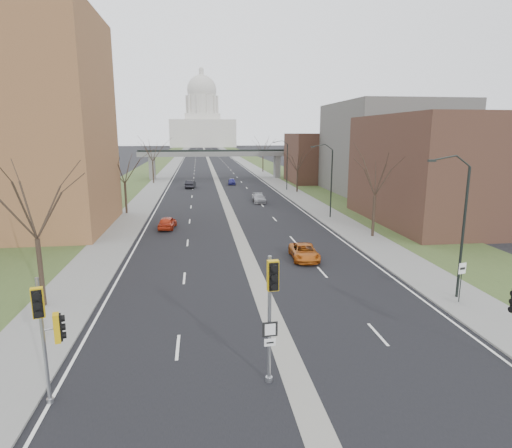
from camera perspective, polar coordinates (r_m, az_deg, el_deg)
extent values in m
plane|color=black|center=(20.09, 4.47, -17.87)|extent=(700.00, 700.00, 0.00)
cube|color=black|center=(167.36, -6.35, 8.49)|extent=(20.00, 600.00, 0.01)
cube|color=gray|center=(167.36, -6.35, 8.49)|extent=(1.20, 600.00, 0.02)
cube|color=gray|center=(168.06, -2.22, 8.58)|extent=(4.00, 600.00, 0.12)
cube|color=gray|center=(167.52, -10.51, 8.38)|extent=(4.00, 600.00, 0.12)
cube|color=#31411E|center=(168.73, -0.16, 8.60)|extent=(8.00, 600.00, 0.10)
cube|color=#31411E|center=(167.92, -12.57, 8.30)|extent=(8.00, 600.00, 0.10)
cube|color=#492F22|center=(53.05, 24.18, 6.63)|extent=(16.00, 20.00, 12.00)
cube|color=#5C5A54|center=(76.02, 17.37, 9.57)|extent=(18.00, 22.00, 15.00)
cube|color=#492F22|center=(90.89, 9.00, 8.69)|extent=(14.00, 14.00, 10.00)
cube|color=slate|center=(97.85, -13.68, 7.25)|extent=(1.20, 2.50, 5.00)
cube|color=slate|center=(98.92, 2.81, 7.62)|extent=(1.20, 2.50, 5.00)
cube|color=slate|center=(97.20, -5.43, 9.28)|extent=(34.00, 3.00, 1.00)
cube|color=black|center=(97.17, -5.44, 9.69)|extent=(34.00, 0.15, 0.50)
cube|color=beige|center=(337.04, -7.10, 11.89)|extent=(48.00, 42.00, 20.00)
cube|color=beige|center=(337.26, -7.16, 13.93)|extent=(26.00, 26.00, 5.00)
cylinder|color=beige|center=(337.70, -7.20, 15.46)|extent=(22.00, 22.00, 14.00)
sphere|color=beige|center=(338.56, -7.25, 17.31)|extent=(22.00, 22.00, 22.00)
cylinder|color=beige|center=(339.84, -7.30, 19.24)|extent=(3.60, 3.60, 4.50)
cylinder|color=black|center=(28.41, 25.87, -1.17)|extent=(0.16, 0.16, 8.00)
cube|color=black|center=(26.62, 22.55, 7.80)|extent=(0.45, 0.18, 0.14)
cylinder|color=black|center=(51.77, 10.01, 5.29)|extent=(0.16, 0.16, 8.00)
cube|color=black|center=(50.81, 7.68, 10.16)|extent=(0.45, 0.18, 0.14)
cylinder|color=black|center=(76.84, 4.16, 7.57)|extent=(0.16, 0.16, 8.00)
cube|color=black|center=(76.20, 2.49, 10.83)|extent=(0.45, 0.18, 0.14)
cylinder|color=#382B21|center=(27.81, -26.75, -5.79)|extent=(0.28, 0.28, 4.00)
cylinder|color=#382B21|center=(56.36, -16.96, 3.30)|extent=(0.28, 0.28, 3.75)
cylinder|color=#382B21|center=(89.83, -13.55, 6.70)|extent=(0.28, 0.28, 4.25)
cylinder|color=#382B21|center=(43.20, 15.40, 1.05)|extent=(0.28, 0.28, 4.00)
cylinder|color=#382B21|center=(74.39, 5.51, 5.66)|extent=(0.28, 0.28, 3.50)
cylinder|color=#382B21|center=(113.53, 0.93, 8.07)|extent=(0.28, 0.28, 4.25)
cylinder|color=gray|center=(18.02, -26.45, -13.94)|extent=(0.13, 0.13, 4.99)
cylinder|color=gray|center=(19.14, -25.74, -20.45)|extent=(0.27, 0.27, 0.19)
cube|color=#C2980B|center=(16.92, -27.08, -9.33)|extent=(0.49, 0.48, 1.10)
cube|color=#C2980B|center=(17.79, -25.02, -12.44)|extent=(0.48, 0.49, 1.10)
cylinder|color=gray|center=(17.47, 1.79, -12.76)|extent=(0.14, 0.14, 5.37)
cylinder|color=gray|center=(18.69, 1.74, -19.96)|extent=(0.29, 0.29, 0.21)
cube|color=#C2980B|center=(16.23, 2.27, -6.88)|extent=(0.46, 0.44, 1.19)
cube|color=black|center=(17.60, 1.79, -13.67)|extent=(0.62, 0.09, 0.62)
cube|color=silver|center=(17.85, 1.78, -15.32)|extent=(0.47, 0.07, 0.31)
cylinder|color=black|center=(28.39, 25.59, -7.36)|extent=(0.06, 0.06, 2.09)
cube|color=silver|center=(28.08, 25.78, -5.34)|extent=(0.52, 0.14, 0.66)
imported|color=#AE2D13|center=(46.63, -11.74, 0.20)|extent=(2.00, 4.08, 1.34)
imported|color=black|center=(81.11, -8.74, 5.28)|extent=(2.03, 4.54, 1.45)
imported|color=#AE5112|center=(34.81, 6.44, -3.72)|extent=(2.31, 4.54, 1.23)
imported|color=gray|center=(63.22, 0.40, 3.46)|extent=(1.86, 4.36, 1.25)
imported|color=navy|center=(85.80, -3.25, 5.69)|extent=(1.76, 3.77, 1.25)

